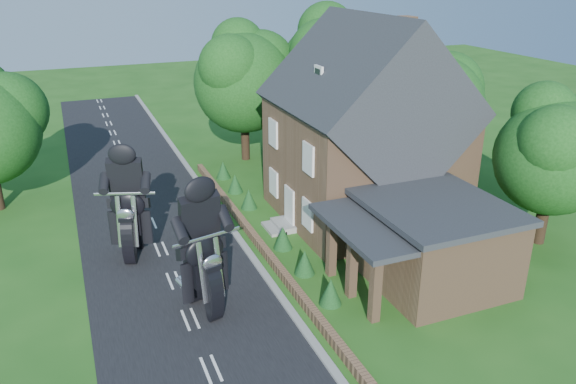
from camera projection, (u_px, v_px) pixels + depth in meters
name	position (u px, v px, depth m)	size (l,w,h in m)	color
ground	(190.00, 320.00, 20.87)	(120.00, 120.00, 0.00)	#1F5116
road	(190.00, 319.00, 20.87)	(7.00, 80.00, 0.02)	black
kerb	(281.00, 298.00, 22.12)	(0.30, 80.00, 0.12)	gray
garden_wall	(256.00, 239.00, 26.59)	(0.30, 22.00, 0.40)	#845F43
house	(364.00, 135.00, 28.05)	(9.54, 8.64, 10.24)	#845F43
annex	(430.00, 241.00, 22.96)	(7.05, 5.94, 3.44)	#845F43
tree_annex_side	(559.00, 146.00, 25.17)	(5.64, 5.20, 7.48)	black
tree_house_right	(437.00, 98.00, 32.12)	(6.51, 6.00, 8.40)	black
tree_behind_house	(339.00, 62.00, 37.33)	(7.81, 7.20, 10.08)	black
tree_behind_left	(249.00, 74.00, 36.27)	(6.94, 6.40, 9.16)	black
shrub_a	(331.00, 291.00, 21.65)	(0.90, 0.90, 1.10)	#123A17
shrub_b	(305.00, 262.00, 23.80)	(0.90, 0.90, 1.10)	#123A17
shrub_c	(283.00, 237.00, 25.95)	(0.90, 0.90, 1.10)	#123A17
shrub_d	(249.00, 199.00, 30.24)	(0.90, 0.90, 1.10)	#123A17
shrub_e	(235.00, 183.00, 32.39)	(0.90, 0.90, 1.10)	#123A17
shrub_f	(223.00, 170.00, 34.53)	(0.90, 0.90, 1.10)	#123A17
motorcycle_lead	(204.00, 292.00, 21.10)	(0.45, 1.77, 1.65)	black
motorcycle_follow	(133.00, 240.00, 25.12)	(0.44, 1.73, 1.61)	black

